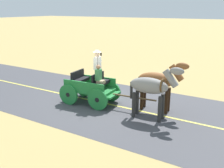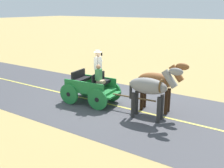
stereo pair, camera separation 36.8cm
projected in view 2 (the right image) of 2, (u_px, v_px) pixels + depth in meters
name	position (u px, v px, depth m)	size (l,w,h in m)	color
ground_plane	(96.00, 101.00, 12.45)	(200.00, 200.00, 0.00)	tan
road_surface	(96.00, 101.00, 12.45)	(6.30, 160.00, 0.01)	#424247
road_centre_stripe	(96.00, 101.00, 12.45)	(0.12, 160.00, 0.00)	#DBCC4C
horse_drawn_carriage	(92.00, 86.00, 12.04)	(1.60, 4.52, 2.50)	#1E7233
horse_near_side	(158.00, 82.00, 10.90)	(0.70, 2.14, 2.21)	brown
horse_off_side	(151.00, 87.00, 10.11)	(0.66, 2.13, 2.21)	gray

